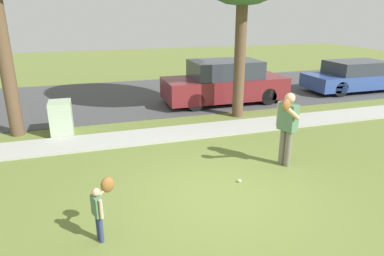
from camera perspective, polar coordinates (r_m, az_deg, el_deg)
The scene contains 9 objects.
ground_plane at distance 9.91m, azimuth -2.97°, elevation -1.28°, with size 48.00×48.00×0.00m, color olive.
sidewalk_strip at distance 9.99m, azimuth -3.12°, elevation -0.93°, with size 36.00×1.20×0.06m, color #A3A39E.
road_surface at distance 14.70m, azimuth -8.03°, elevation 5.33°, with size 36.00×6.80×0.02m, color #424244.
person_adult at distance 7.94m, azimuth 15.59°, elevation 0.91°, with size 0.65×0.80×1.72m.
person_child at distance 5.55m, azimuth -14.91°, elevation -11.85°, with size 0.41×0.47×0.97m.
baseball at distance 7.34m, azimuth 7.93°, elevation -8.72°, with size 0.07×0.07×0.07m, color white.
utility_cabinet at distance 10.55m, azimuth -20.99°, elevation 1.54°, with size 0.61×0.77×0.99m, color #9EB293.
parked_suv_maroon at distance 13.39m, azimuth 5.45°, elevation 7.53°, with size 4.70×1.90×1.63m.
parked_wagon_blue at distance 17.01m, azimuth 25.55°, elevation 7.77°, with size 4.50×1.80×1.33m.
Camera 1 is at (-2.30, -5.51, 3.42)m, focal length 31.96 mm.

